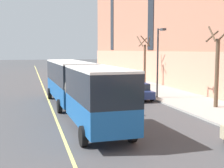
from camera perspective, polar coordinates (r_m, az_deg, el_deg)
name	(u,v)px	position (r m, az deg, el deg)	size (l,w,h in m)	color
ground_plane	(96,119)	(21.02, -2.96, -6.34)	(260.00, 260.00, 0.00)	#424244
sidewalk	(199,104)	(27.22, 15.55, -3.51)	(5.50, 160.00, 0.15)	#9E9B93
city_bus	(78,85)	(22.45, -6.30, -0.10)	(3.39, 18.54, 3.64)	#19569E
parked_car_white_3	(119,84)	(34.89, 1.21, 0.00)	(1.97, 4.34, 1.56)	silver
parked_car_navy_4	(138,91)	(28.95, 4.70, -1.30)	(2.15, 4.72, 1.56)	navy
street_tree_mid_block	(217,67)	(25.37, 18.63, 2.94)	(1.77, 1.53, 6.32)	brown
street_tree_far_uptown	(145,60)	(39.15, 5.97, 4.34)	(1.50, 1.56, 6.20)	brown
street_lamp	(159,55)	(29.00, 8.55, 5.24)	(0.36, 1.48, 6.38)	#2D2D30
fire_hydrant	(144,89)	(32.47, 5.81, -1.01)	(0.42, 0.24, 0.72)	red
lane_centerline	(53,112)	(23.58, -10.71, -5.05)	(0.16, 140.00, 0.01)	#E0D66B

